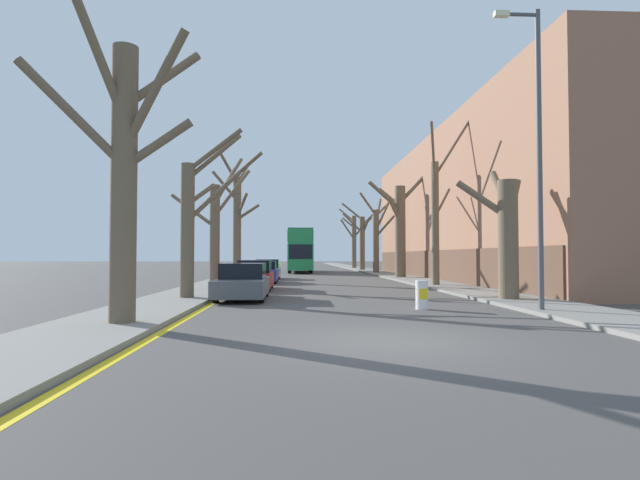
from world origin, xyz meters
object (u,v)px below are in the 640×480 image
(street_tree_right_2, at_px, (400,226))
(street_tree_right_3, at_px, (377,235))
(street_tree_right_5, at_px, (354,239))
(street_tree_right_1, at_px, (436,215))
(lamp_post, at_px, (536,145))
(street_tree_left_3, at_px, (237,221))
(street_tree_right_4, at_px, (362,239))
(street_tree_left_2, at_px, (217,223))
(double_decker_bus, at_px, (300,249))
(parked_car_0, at_px, (243,282))
(street_tree_left_1, at_px, (192,220))
(parked_car_1, at_px, (255,276))
(traffic_bollard, at_px, (422,295))
(parked_car_3, at_px, (268,270))
(parked_car_2, at_px, (263,272))
(street_tree_right_0, at_px, (507,234))
(street_tree_left_0, at_px, (124,167))

(street_tree_right_2, relative_size, street_tree_right_3, 1.07)
(street_tree_right_5, bearing_deg, street_tree_right_1, -90.17)
(lamp_post, bearing_deg, street_tree_right_3, 88.76)
(street_tree_left_3, distance_m, street_tree_right_4, 26.65)
(street_tree_left_2, relative_size, double_decker_bus, 0.61)
(street_tree_right_2, bearing_deg, parked_car_0, -119.46)
(street_tree_right_2, xyz_separation_m, street_tree_right_5, (0.03, 30.05, 0.07))
(street_tree_right_5, relative_size, parked_car_0, 1.81)
(street_tree_right_1, bearing_deg, parked_car_0, -142.79)
(street_tree_left_1, bearing_deg, street_tree_right_4, 73.05)
(street_tree_left_1, distance_m, street_tree_left_3, 14.67)
(parked_car_1, bearing_deg, traffic_bollard, -57.63)
(street_tree_left_1, xyz_separation_m, street_tree_right_5, (11.88, 47.89, 0.94))
(parked_car_1, bearing_deg, parked_car_3, 90.00)
(street_tree_left_1, relative_size, street_tree_right_4, 0.82)
(parked_car_0, distance_m, parked_car_1, 5.62)
(parked_car_2, bearing_deg, street_tree_left_1, -98.88)
(double_decker_bus, xyz_separation_m, parked_car_2, (-2.53, -20.63, -1.82))
(street_tree_right_1, relative_size, traffic_bollard, 10.13)
(street_tree_left_2, relative_size, street_tree_right_0, 1.41)
(street_tree_right_1, xyz_separation_m, street_tree_right_2, (0.08, 10.10, -0.04))
(street_tree_left_0, bearing_deg, street_tree_right_1, 51.77)
(street_tree_left_1, height_order, parked_car_0, street_tree_left_1)
(street_tree_left_1, bearing_deg, traffic_bollard, -24.78)
(parked_car_3, bearing_deg, lamp_post, -67.83)
(parked_car_3, bearing_deg, street_tree_left_3, -122.87)
(street_tree_left_1, xyz_separation_m, street_tree_right_0, (11.85, -1.21, -0.57))
(double_decker_bus, distance_m, traffic_bollard, 36.86)
(street_tree_left_3, relative_size, double_decker_bus, 0.73)
(street_tree_right_3, height_order, parked_car_1, street_tree_right_3)
(double_decker_bus, bearing_deg, street_tree_left_2, -100.12)
(parked_car_3, height_order, lamp_post, lamp_post)
(street_tree_right_2, height_order, parked_car_3, street_tree_right_2)
(street_tree_right_5, distance_m, parked_car_2, 37.09)
(street_tree_right_3, bearing_deg, parked_car_0, -109.36)
(street_tree_left_3, xyz_separation_m, parked_car_1, (1.92, -8.75, -3.37))
(street_tree_left_3, relative_size, street_tree_right_0, 1.68)
(street_tree_left_2, height_order, street_tree_right_5, street_tree_right_5)
(street_tree_right_2, relative_size, traffic_bollard, 9.00)
(parked_car_3, bearing_deg, street_tree_left_2, -101.19)
(street_tree_right_3, bearing_deg, street_tree_right_4, 90.68)
(parked_car_0, bearing_deg, street_tree_right_3, 70.64)
(street_tree_left_2, relative_size, street_tree_right_5, 0.87)
(street_tree_left_3, relative_size, lamp_post, 0.95)
(parked_car_1, height_order, parked_car_3, parked_car_1)
(street_tree_left_2, xyz_separation_m, parked_car_0, (2.08, -6.85, -2.76))
(street_tree_right_1, height_order, street_tree_right_2, street_tree_right_1)
(street_tree_right_0, height_order, street_tree_right_1, street_tree_right_1)
(street_tree_left_1, relative_size, street_tree_right_2, 0.80)
(street_tree_right_3, xyz_separation_m, parked_car_3, (-9.94, -10.95, -3.03))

